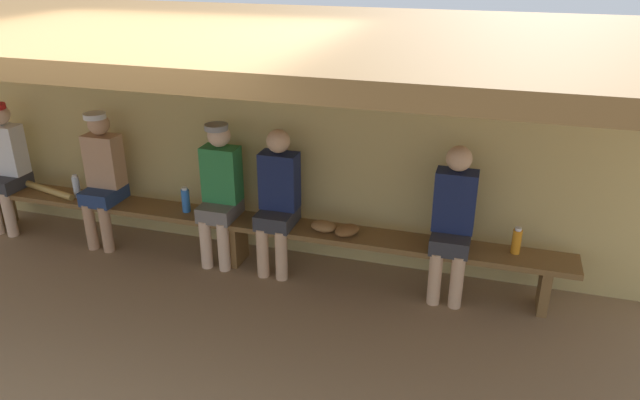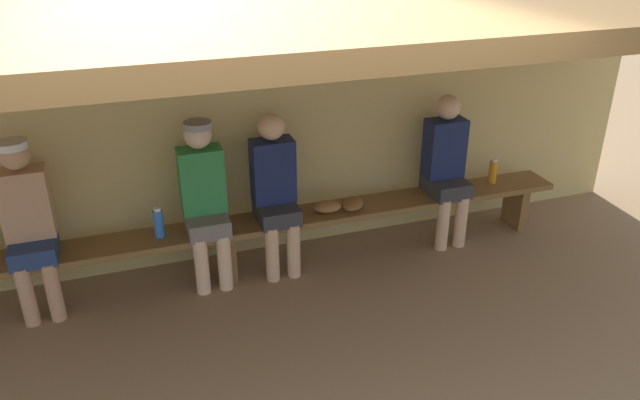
% 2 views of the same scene
% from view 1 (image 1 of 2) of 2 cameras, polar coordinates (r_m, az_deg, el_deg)
% --- Properties ---
extents(ground_plane, '(24.00, 24.00, 0.00)m').
position_cam_1_polar(ground_plane, '(4.72, -15.59, -14.51)').
color(ground_plane, '#8C6D4C').
extents(back_wall, '(8.00, 0.20, 2.20)m').
position_cam_1_polar(back_wall, '(5.78, -6.44, 5.87)').
color(back_wall, tan).
rests_on(back_wall, ground).
extents(dugout_roof, '(8.00, 2.80, 0.12)m').
position_cam_1_polar(dugout_roof, '(4.39, -13.99, 15.28)').
color(dugout_roof, brown).
rests_on(dugout_roof, back_wall).
extents(bench, '(6.00, 0.36, 0.46)m').
position_cam_1_polar(bench, '(5.66, -7.89, -2.37)').
color(bench, brown).
rests_on(bench, ground).
extents(player_in_blue, '(0.34, 0.42, 1.34)m').
position_cam_1_polar(player_in_blue, '(5.07, 12.54, -1.67)').
color(player_in_blue, '#333338').
rests_on(player_in_blue, ground).
extents(player_near_post, '(0.34, 0.42, 1.34)m').
position_cam_1_polar(player_near_post, '(5.37, -4.06, 0.35)').
color(player_near_post, '#333338').
rests_on(player_near_post, ground).
extents(player_leftmost, '(0.34, 0.42, 1.34)m').
position_cam_1_polar(player_leftmost, '(6.96, -27.78, 3.26)').
color(player_leftmost, '#333338').
rests_on(player_leftmost, ground).
extents(player_rightmost, '(0.34, 0.42, 1.34)m').
position_cam_1_polar(player_rightmost, '(6.22, -20.01, 2.40)').
color(player_rightmost, navy).
rests_on(player_rightmost, ground).
extents(player_in_red, '(0.34, 0.42, 1.34)m').
position_cam_1_polar(player_in_red, '(5.58, -9.52, 1.17)').
color(player_in_red, slate).
rests_on(player_in_red, ground).
extents(water_bottle_clear, '(0.08, 0.08, 0.23)m').
position_cam_1_polar(water_bottle_clear, '(5.18, 18.20, -3.73)').
color(water_bottle_clear, orange).
rests_on(water_bottle_clear, bench).
extents(water_bottle_green, '(0.08, 0.08, 0.25)m').
position_cam_1_polar(water_bottle_green, '(5.81, -12.67, -0.00)').
color(water_bottle_green, blue).
rests_on(water_bottle_green, bench).
extents(water_bottle_orange, '(0.07, 0.07, 0.24)m').
position_cam_1_polar(water_bottle_orange, '(6.46, -22.18, 1.19)').
color(water_bottle_orange, silver).
rests_on(water_bottle_orange, bench).
extents(baseball_glove_dark_brown, '(0.26, 0.21, 0.09)m').
position_cam_1_polar(baseball_glove_dark_brown, '(5.32, 0.33, -2.50)').
color(baseball_glove_dark_brown, olive).
rests_on(baseball_glove_dark_brown, bench).
extents(baseball_glove_tan, '(0.28, 0.29, 0.09)m').
position_cam_1_polar(baseball_glove_tan, '(5.25, 2.60, -2.89)').
color(baseball_glove_tan, brown).
rests_on(baseball_glove_tan, bench).
extents(baseball_bat, '(0.82, 0.28, 0.07)m').
position_cam_1_polar(baseball_bat, '(6.75, -24.66, 0.94)').
color(baseball_bat, tan).
rests_on(baseball_bat, bench).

